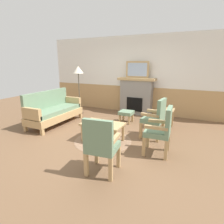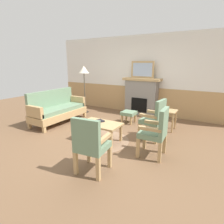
% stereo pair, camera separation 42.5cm
% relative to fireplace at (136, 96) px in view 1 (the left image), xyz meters
% --- Properties ---
extents(ground_plane, '(14.00, 14.00, 0.00)m').
position_rel_fireplace_xyz_m(ground_plane, '(0.00, -2.35, -0.65)').
color(ground_plane, brown).
extents(wall_back, '(7.20, 0.14, 2.70)m').
position_rel_fireplace_xyz_m(wall_back, '(0.00, 0.25, 0.66)').
color(wall_back, white).
rests_on(wall_back, ground_plane).
extents(fireplace, '(1.30, 0.44, 1.28)m').
position_rel_fireplace_xyz_m(fireplace, '(0.00, 0.00, 0.00)').
color(fireplace, gray).
rests_on(fireplace, ground_plane).
extents(framed_picture, '(0.80, 0.04, 0.56)m').
position_rel_fireplace_xyz_m(framed_picture, '(0.00, 0.00, 0.91)').
color(framed_picture, tan).
rests_on(framed_picture, fireplace).
extents(couch, '(0.70, 1.80, 0.98)m').
position_rel_fireplace_xyz_m(couch, '(-1.86, -2.12, -0.26)').
color(couch, tan).
rests_on(couch, ground_plane).
extents(coffee_table, '(0.96, 0.56, 0.44)m').
position_rel_fireplace_xyz_m(coffee_table, '(0.06, -2.62, -0.27)').
color(coffee_table, tan).
rests_on(coffee_table, ground_plane).
extents(round_rug, '(1.34, 1.34, 0.01)m').
position_rel_fireplace_xyz_m(round_rug, '(0.06, -2.62, -0.65)').
color(round_rug, '#896B51').
rests_on(round_rug, ground_plane).
extents(book_on_table, '(0.23, 0.21, 0.03)m').
position_rel_fireplace_xyz_m(book_on_table, '(-0.01, -2.53, -0.20)').
color(book_on_table, black).
rests_on(book_on_table, coffee_table).
extents(footstool, '(0.40, 0.40, 0.36)m').
position_rel_fireplace_xyz_m(footstool, '(0.05, -1.08, -0.37)').
color(footstool, tan).
rests_on(footstool, ground_plane).
extents(armchair_near_fireplace, '(0.52, 0.52, 0.98)m').
position_rel_fireplace_xyz_m(armchair_near_fireplace, '(1.12, -1.90, -0.11)').
color(armchair_near_fireplace, tan).
rests_on(armchair_near_fireplace, ground_plane).
extents(armchair_by_window_left, '(0.51, 0.51, 0.98)m').
position_rel_fireplace_xyz_m(armchair_by_window_left, '(1.40, -2.68, -0.11)').
color(armchair_by_window_left, tan).
rests_on(armchair_by_window_left, ground_plane).
extents(armchair_front_left, '(0.53, 0.53, 0.98)m').
position_rel_fireplace_xyz_m(armchair_front_left, '(0.66, -3.79, -0.11)').
color(armchair_front_left, tan).
rests_on(armchair_front_left, ground_plane).
extents(side_table, '(0.44, 0.44, 0.55)m').
position_rel_fireplace_xyz_m(side_table, '(1.21, -1.07, -0.22)').
color(side_table, tan).
rests_on(side_table, ground_plane).
extents(floor_lamp_by_couch, '(0.36, 0.36, 1.68)m').
position_rel_fireplace_xyz_m(floor_lamp_by_couch, '(-1.88, -0.78, 0.80)').
color(floor_lamp_by_couch, '#332D28').
rests_on(floor_lamp_by_couch, ground_plane).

